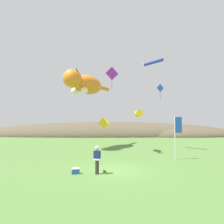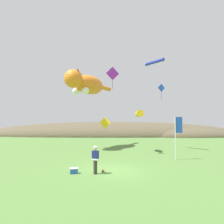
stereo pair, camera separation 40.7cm
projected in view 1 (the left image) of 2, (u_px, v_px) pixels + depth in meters
ground_plane at (113, 170)px, 13.71m from camera, size 120.00×120.00×0.00m
distant_hill_ridge at (117, 135)px, 46.15m from camera, size 61.62×14.63×6.27m
festival_attendant at (97, 159)px, 12.77m from camera, size 0.49×0.41×1.77m
kite_spool at (104, 170)px, 13.22m from camera, size 0.16×0.22×0.22m
picnic_cooler at (76, 171)px, 12.81m from camera, size 0.56×0.44×0.36m
festival_banner_pole at (177, 131)px, 17.63m from camera, size 0.66×0.08×3.79m
kite_giant_cat at (85, 84)px, 24.78m from camera, size 5.35×8.32×2.81m
kite_fish_windsock at (138, 114)px, 21.78m from camera, size 0.90×2.78×0.84m
kite_tube_streamer at (153, 62)px, 23.34m from camera, size 1.97×2.36×0.44m
kite_diamond_gold at (104, 123)px, 23.59m from camera, size 1.37×0.38×2.31m
kite_diamond_violet at (112, 74)px, 20.93m from camera, size 1.38×0.39×2.33m
kite_diamond_blue at (160, 88)px, 22.44m from camera, size 0.88×0.38×1.85m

